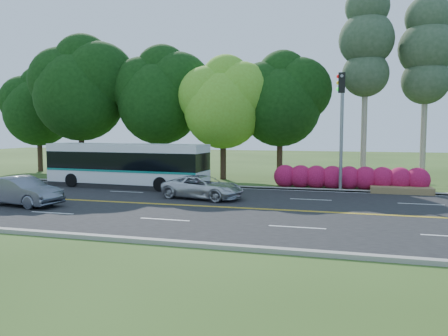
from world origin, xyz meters
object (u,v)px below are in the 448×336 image
(transit_bus, at_px, (126,166))
(suv, at_px, (203,187))
(sedan, at_px, (21,191))
(traffic_signal, at_px, (342,114))

(transit_bus, height_order, suv, transit_bus)
(sedan, height_order, suv, sedan)
(traffic_signal, relative_size, suv, 1.55)
(sedan, xyz_separation_m, suv, (8.01, 4.51, -0.09))
(traffic_signal, bearing_deg, suv, -156.60)
(transit_bus, relative_size, sedan, 2.53)
(sedan, distance_m, suv, 9.19)
(sedan, relative_size, suv, 0.96)
(traffic_signal, height_order, suv, traffic_signal)
(traffic_signal, distance_m, transit_bus, 13.90)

